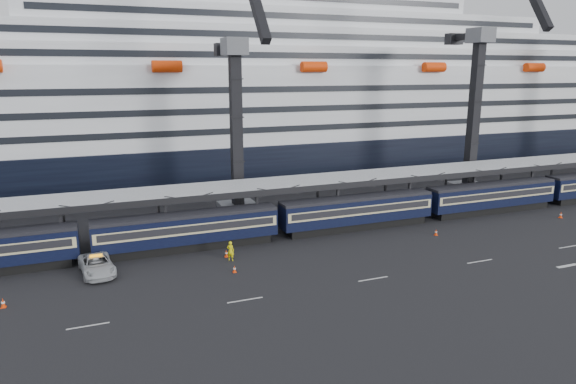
% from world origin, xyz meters
% --- Properties ---
extents(ground, '(260.00, 260.00, 0.00)m').
position_xyz_m(ground, '(0.00, 0.00, 0.00)').
color(ground, black).
rests_on(ground, ground).
extents(lane_markings, '(111.00, 4.27, 0.02)m').
position_xyz_m(lane_markings, '(8.15, -5.23, 0.01)').
color(lane_markings, beige).
rests_on(lane_markings, ground).
extents(train, '(133.05, 3.00, 4.05)m').
position_xyz_m(train, '(-4.65, 10.00, 2.20)').
color(train, black).
rests_on(train, ground).
extents(canopy, '(130.00, 6.25, 5.53)m').
position_xyz_m(canopy, '(0.00, 14.00, 5.25)').
color(canopy, '#989BA0').
rests_on(canopy, ground).
extents(cruise_ship, '(214.09, 28.84, 34.00)m').
position_xyz_m(cruise_ship, '(-1.08, 45.99, 12.34)').
color(cruise_ship, black).
rests_on(cruise_ship, ground).
extents(crane_dark_near, '(4.50, 17.75, 35.08)m').
position_xyz_m(crane_dark_near, '(-20.00, 18.59, 11.93)').
color(crane_dark_near, '#46484D').
rests_on(crane_dark_near, ground).
extents(crane_dark_mid, '(4.50, 18.24, 39.64)m').
position_xyz_m(crane_dark_mid, '(15.00, 17.59, 13.36)').
color(crane_dark_mid, '#46484D').
rests_on(crane_dark_mid, ground).
extents(pickup_truck, '(3.48, 6.29, 1.67)m').
position_xyz_m(pickup_truck, '(-37.08, 6.39, 0.83)').
color(pickup_truck, '#AEB1B5').
rests_on(pickup_truck, ground).
extents(worker, '(0.86, 0.80, 1.98)m').
position_xyz_m(worker, '(-24.73, 5.17, 0.99)').
color(worker, yellow).
rests_on(worker, ground).
extents(traffic_cone_a, '(0.40, 0.40, 0.81)m').
position_xyz_m(traffic_cone_a, '(-44.20, 1.67, 0.40)').
color(traffic_cone_a, '#F53907').
rests_on(traffic_cone_a, ground).
extents(traffic_cone_b, '(0.34, 0.34, 0.69)m').
position_xyz_m(traffic_cone_b, '(-25.20, 2.06, 0.34)').
color(traffic_cone_b, '#F53907').
rests_on(traffic_cone_b, ground).
extents(traffic_cone_c, '(0.38, 0.38, 0.75)m').
position_xyz_m(traffic_cone_c, '(-24.88, 6.28, 0.37)').
color(traffic_cone_c, '#F53907').
rests_on(traffic_cone_c, ground).
extents(traffic_cone_d, '(0.37, 0.37, 0.74)m').
position_xyz_m(traffic_cone_d, '(-0.88, 4.38, 0.36)').
color(traffic_cone_d, '#F53907').
rests_on(traffic_cone_d, ground).
extents(traffic_cone_e, '(0.41, 0.41, 0.82)m').
position_xyz_m(traffic_cone_e, '(18.32, 4.47, 0.40)').
color(traffic_cone_e, '#F53907').
rests_on(traffic_cone_e, ground).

